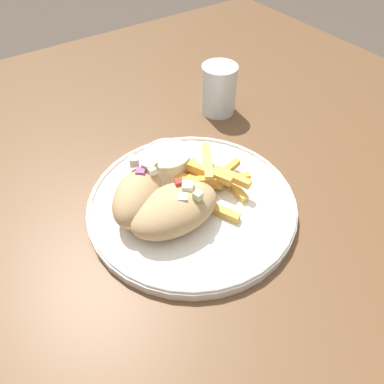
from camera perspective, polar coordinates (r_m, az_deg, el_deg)
name	(u,v)px	position (r m, az deg, el deg)	size (l,w,h in m)	color
ground_plane	(196,362)	(1.27, 0.65, -24.44)	(10.00, 10.00, 0.00)	#4C4238
table	(199,216)	(0.66, 1.13, -3.61)	(1.26, 1.26, 0.77)	brown
plate	(192,203)	(0.56, 0.00, -1.73)	(0.31, 0.31, 0.02)	white
pita_sandwich_near	(174,209)	(0.51, -2.70, -2.63)	(0.13, 0.08, 0.06)	tan
pita_sandwich_far	(138,196)	(0.53, -8.24, -0.57)	(0.12, 0.12, 0.07)	tan
fries_pile	(207,182)	(0.57, 2.30, 1.53)	(0.14, 0.15, 0.03)	gold
sauce_ramekin	(168,160)	(0.60, -3.75, 4.87)	(0.07, 0.07, 0.04)	white
water_glass	(219,91)	(0.75, 4.08, 15.04)	(0.07, 0.07, 0.10)	silver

